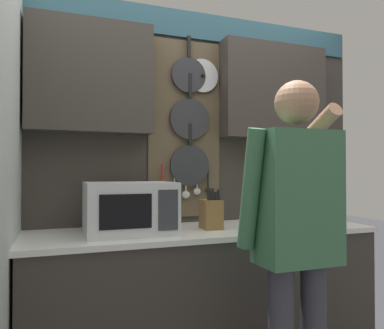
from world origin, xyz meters
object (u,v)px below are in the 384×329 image
object	(u,v)px
knife_block	(211,214)
person	(296,225)
microwave	(130,208)
utensil_crock	(278,211)

from	to	relation	value
knife_block	person	distance (m)	0.61
microwave	utensil_crock	world-z (taller)	utensil_crock
microwave	person	distance (m)	0.89
knife_block	utensil_crock	bearing A→B (deg)	0.12
person	knife_block	bearing A→B (deg)	108.33
knife_block	utensil_crock	xyz separation A→B (m)	(0.47, 0.00, -0.00)
microwave	person	size ratio (longest dim) A/B	0.28
knife_block	person	bearing A→B (deg)	-71.67
knife_block	person	world-z (taller)	person
utensil_crock	person	bearing A→B (deg)	-115.75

